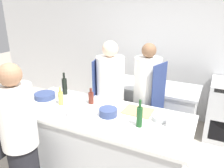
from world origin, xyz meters
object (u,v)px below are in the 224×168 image
object	(u,v)px
chef_at_pass_far	(110,99)
bottle_olive_oil	(61,98)
chef_at_stove	(146,102)
bowl_prep_small	(108,112)
bottle_wine	(65,86)
bowl_wooden_salad	(160,118)
chef_at_prep_near	(20,140)
bowl_mixing_large	(75,112)
bottle_vinegar	(91,98)
cup	(169,123)
bowl_ceramic_blue	(45,96)
bottle_cooking_oil	(140,116)

from	to	relation	value
chef_at_pass_far	bottle_olive_oil	distance (m)	0.75
chef_at_stove	bowl_prep_small	distance (m)	0.80
bottle_wine	bowl_wooden_salad	xyz separation A→B (m)	(1.42, -0.16, -0.10)
chef_at_prep_near	bowl_prep_small	size ratio (longest dim) A/B	7.73
chef_at_stove	chef_at_pass_far	distance (m)	0.52
chef_at_prep_near	bottle_wine	xyz separation A→B (m)	(-0.19, 1.01, 0.23)
bottle_wine	bottle_olive_oil	bearing A→B (deg)	-60.59
chef_at_prep_near	chef_at_pass_far	distance (m)	1.36
bottle_olive_oil	bowl_mixing_large	xyz separation A→B (m)	(0.33, -0.17, -0.05)
bowl_mixing_large	bowl_wooden_salad	world-z (taller)	bowl_mixing_large
chef_at_prep_near	bowl_mixing_large	size ratio (longest dim) A/B	8.92
bottle_vinegar	chef_at_prep_near	bearing A→B (deg)	-109.55
chef_at_stove	bottle_vinegar	size ratio (longest dim) A/B	7.96
chef_at_pass_far	cup	size ratio (longest dim) A/B	17.33
chef_at_prep_near	bowl_prep_small	world-z (taller)	chef_at_prep_near
bottle_olive_oil	bowl_prep_small	bearing A→B (deg)	0.02
chef_at_stove	bowl_wooden_salad	distance (m)	0.71
chef_at_stove	bowl_ceramic_blue	world-z (taller)	chef_at_stove
bowl_ceramic_blue	bottle_vinegar	bearing A→B (deg)	11.51
chef_at_stove	chef_at_pass_far	xyz separation A→B (m)	(-0.50, -0.15, 0.00)
bottle_wine	bottle_cooking_oil	size ratio (longest dim) A/B	1.05
bottle_vinegar	cup	bearing A→B (deg)	-7.50
bottle_wine	bowl_prep_small	bearing A→B (deg)	-19.94
chef_at_pass_far	bottle_vinegar	world-z (taller)	chef_at_pass_far
bottle_cooking_oil	cup	world-z (taller)	bottle_cooking_oil
chef_at_prep_near	bowl_mixing_large	bearing A→B (deg)	-32.81
bowl_mixing_large	bowl_prep_small	world-z (taller)	same
bottle_vinegar	bowl_ceramic_blue	size ratio (longest dim) A/B	0.75
cup	chef_at_prep_near	bearing A→B (deg)	-150.84
chef_at_prep_near	bowl_ceramic_blue	size ratio (longest dim) A/B	5.82
chef_at_pass_far	bottle_cooking_oil	xyz separation A→B (m)	(0.68, -0.68, 0.20)
bottle_olive_oil	bowl_mixing_large	size ratio (longest dim) A/B	1.29
bowl_ceramic_blue	bowl_wooden_salad	xyz separation A→B (m)	(1.58, 0.09, -0.01)
bottle_olive_oil	bowl_wooden_salad	size ratio (longest dim) A/B	1.37
cup	bottle_olive_oil	bearing A→B (deg)	-177.39
bottle_vinegar	bowl_wooden_salad	world-z (taller)	bottle_vinegar
chef_at_stove	bottle_wine	size ratio (longest dim) A/B	5.21
bowl_prep_small	bowl_mixing_large	bearing A→B (deg)	-153.82
chef_at_pass_far	bowl_mixing_large	world-z (taller)	chef_at_pass_far
bottle_cooking_oil	bowl_prep_small	xyz separation A→B (m)	(-0.40, 0.07, -0.08)
bottle_wine	bowl_wooden_salad	size ratio (longest dim) A/B	1.86
bowl_wooden_salad	cup	bearing A→B (deg)	-36.02
chef_at_pass_far	bottle_olive_oil	world-z (taller)	chef_at_pass_far
bowl_wooden_salad	chef_at_prep_near	bearing A→B (deg)	-145.63
chef_at_prep_near	bottle_olive_oil	size ratio (longest dim) A/B	6.92
bowl_wooden_salad	bowl_mixing_large	bearing A→B (deg)	-160.68
bottle_wine	cup	bearing A→B (deg)	-9.12
bottle_cooking_oil	bottle_vinegar	bearing A→B (deg)	160.33
bottle_cooking_oil	bowl_prep_small	size ratio (longest dim) A/B	1.44
bottle_olive_oil	bottle_vinegar	xyz separation A→B (m)	(0.33, 0.20, -0.01)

